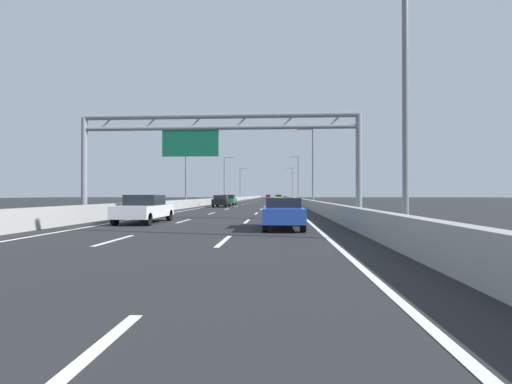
# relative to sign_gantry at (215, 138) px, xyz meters

# --- Properties ---
(ground_plane) EXTENTS (260.00, 260.00, 0.00)m
(ground_plane) POSITION_rel_sign_gantry_xyz_m (0.22, 77.25, -4.86)
(ground_plane) COLOR #262628
(lane_dash_left_1) EXTENTS (0.16, 3.00, 0.01)m
(lane_dash_left_1) POSITION_rel_sign_gantry_xyz_m (-1.58, -10.25, -4.86)
(lane_dash_left_1) COLOR white
(lane_dash_left_1) RESTS_ON ground_plane
(lane_dash_left_2) EXTENTS (0.16, 3.00, 0.01)m
(lane_dash_left_2) POSITION_rel_sign_gantry_xyz_m (-1.58, -1.25, -4.86)
(lane_dash_left_2) COLOR white
(lane_dash_left_2) RESTS_ON ground_plane
(lane_dash_left_3) EXTENTS (0.16, 3.00, 0.01)m
(lane_dash_left_3) POSITION_rel_sign_gantry_xyz_m (-1.58, 7.75, -4.86)
(lane_dash_left_3) COLOR white
(lane_dash_left_3) RESTS_ON ground_plane
(lane_dash_left_4) EXTENTS (0.16, 3.00, 0.01)m
(lane_dash_left_4) POSITION_rel_sign_gantry_xyz_m (-1.58, 16.75, -4.86)
(lane_dash_left_4) COLOR white
(lane_dash_left_4) RESTS_ON ground_plane
(lane_dash_left_5) EXTENTS (0.16, 3.00, 0.01)m
(lane_dash_left_5) POSITION_rel_sign_gantry_xyz_m (-1.58, 25.75, -4.86)
(lane_dash_left_5) COLOR white
(lane_dash_left_5) RESTS_ON ground_plane
(lane_dash_left_6) EXTENTS (0.16, 3.00, 0.01)m
(lane_dash_left_6) POSITION_rel_sign_gantry_xyz_m (-1.58, 34.75, -4.86)
(lane_dash_left_6) COLOR white
(lane_dash_left_6) RESTS_ON ground_plane
(lane_dash_left_7) EXTENTS (0.16, 3.00, 0.01)m
(lane_dash_left_7) POSITION_rel_sign_gantry_xyz_m (-1.58, 43.75, -4.86)
(lane_dash_left_7) COLOR white
(lane_dash_left_7) RESTS_ON ground_plane
(lane_dash_left_8) EXTENTS (0.16, 3.00, 0.01)m
(lane_dash_left_8) POSITION_rel_sign_gantry_xyz_m (-1.58, 52.75, -4.86)
(lane_dash_left_8) COLOR white
(lane_dash_left_8) RESTS_ON ground_plane
(lane_dash_left_9) EXTENTS (0.16, 3.00, 0.01)m
(lane_dash_left_9) POSITION_rel_sign_gantry_xyz_m (-1.58, 61.75, -4.86)
(lane_dash_left_9) COLOR white
(lane_dash_left_9) RESTS_ON ground_plane
(lane_dash_left_10) EXTENTS (0.16, 3.00, 0.01)m
(lane_dash_left_10) POSITION_rel_sign_gantry_xyz_m (-1.58, 70.75, -4.86)
(lane_dash_left_10) COLOR white
(lane_dash_left_10) RESTS_ON ground_plane
(lane_dash_left_11) EXTENTS (0.16, 3.00, 0.01)m
(lane_dash_left_11) POSITION_rel_sign_gantry_xyz_m (-1.58, 79.75, -4.86)
(lane_dash_left_11) COLOR white
(lane_dash_left_11) RESTS_ON ground_plane
(lane_dash_left_12) EXTENTS (0.16, 3.00, 0.01)m
(lane_dash_left_12) POSITION_rel_sign_gantry_xyz_m (-1.58, 88.75, -4.86)
(lane_dash_left_12) COLOR white
(lane_dash_left_12) RESTS_ON ground_plane
(lane_dash_left_13) EXTENTS (0.16, 3.00, 0.01)m
(lane_dash_left_13) POSITION_rel_sign_gantry_xyz_m (-1.58, 97.75, -4.86)
(lane_dash_left_13) COLOR white
(lane_dash_left_13) RESTS_ON ground_plane
(lane_dash_left_14) EXTENTS (0.16, 3.00, 0.01)m
(lane_dash_left_14) POSITION_rel_sign_gantry_xyz_m (-1.58, 106.75, -4.86)
(lane_dash_left_14) COLOR white
(lane_dash_left_14) RESTS_ON ground_plane
(lane_dash_left_15) EXTENTS (0.16, 3.00, 0.01)m
(lane_dash_left_15) POSITION_rel_sign_gantry_xyz_m (-1.58, 115.75, -4.86)
(lane_dash_left_15) COLOR white
(lane_dash_left_15) RESTS_ON ground_plane
(lane_dash_left_16) EXTENTS (0.16, 3.00, 0.01)m
(lane_dash_left_16) POSITION_rel_sign_gantry_xyz_m (-1.58, 124.75, -4.86)
(lane_dash_left_16) COLOR white
(lane_dash_left_16) RESTS_ON ground_plane
(lane_dash_left_17) EXTENTS (0.16, 3.00, 0.01)m
(lane_dash_left_17) POSITION_rel_sign_gantry_xyz_m (-1.58, 133.75, -4.86)
(lane_dash_left_17) COLOR white
(lane_dash_left_17) RESTS_ON ground_plane
(lane_dash_right_0) EXTENTS (0.16, 3.00, 0.01)m
(lane_dash_right_0) POSITION_rel_sign_gantry_xyz_m (2.02, -19.25, -4.86)
(lane_dash_right_0) COLOR white
(lane_dash_right_0) RESTS_ON ground_plane
(lane_dash_right_1) EXTENTS (0.16, 3.00, 0.01)m
(lane_dash_right_1) POSITION_rel_sign_gantry_xyz_m (2.02, -10.25, -4.86)
(lane_dash_right_1) COLOR white
(lane_dash_right_1) RESTS_ON ground_plane
(lane_dash_right_2) EXTENTS (0.16, 3.00, 0.01)m
(lane_dash_right_2) POSITION_rel_sign_gantry_xyz_m (2.02, -1.25, -4.86)
(lane_dash_right_2) COLOR white
(lane_dash_right_2) RESTS_ON ground_plane
(lane_dash_right_3) EXTENTS (0.16, 3.00, 0.01)m
(lane_dash_right_3) POSITION_rel_sign_gantry_xyz_m (2.02, 7.75, -4.86)
(lane_dash_right_3) COLOR white
(lane_dash_right_3) RESTS_ON ground_plane
(lane_dash_right_4) EXTENTS (0.16, 3.00, 0.01)m
(lane_dash_right_4) POSITION_rel_sign_gantry_xyz_m (2.02, 16.75, -4.86)
(lane_dash_right_4) COLOR white
(lane_dash_right_4) RESTS_ON ground_plane
(lane_dash_right_5) EXTENTS (0.16, 3.00, 0.01)m
(lane_dash_right_5) POSITION_rel_sign_gantry_xyz_m (2.02, 25.75, -4.86)
(lane_dash_right_5) COLOR white
(lane_dash_right_5) RESTS_ON ground_plane
(lane_dash_right_6) EXTENTS (0.16, 3.00, 0.01)m
(lane_dash_right_6) POSITION_rel_sign_gantry_xyz_m (2.02, 34.75, -4.86)
(lane_dash_right_6) COLOR white
(lane_dash_right_6) RESTS_ON ground_plane
(lane_dash_right_7) EXTENTS (0.16, 3.00, 0.01)m
(lane_dash_right_7) POSITION_rel_sign_gantry_xyz_m (2.02, 43.75, -4.86)
(lane_dash_right_7) COLOR white
(lane_dash_right_7) RESTS_ON ground_plane
(lane_dash_right_8) EXTENTS (0.16, 3.00, 0.01)m
(lane_dash_right_8) POSITION_rel_sign_gantry_xyz_m (2.02, 52.75, -4.86)
(lane_dash_right_8) COLOR white
(lane_dash_right_8) RESTS_ON ground_plane
(lane_dash_right_9) EXTENTS (0.16, 3.00, 0.01)m
(lane_dash_right_9) POSITION_rel_sign_gantry_xyz_m (2.02, 61.75, -4.86)
(lane_dash_right_9) COLOR white
(lane_dash_right_9) RESTS_ON ground_plane
(lane_dash_right_10) EXTENTS (0.16, 3.00, 0.01)m
(lane_dash_right_10) POSITION_rel_sign_gantry_xyz_m (2.02, 70.75, -4.86)
(lane_dash_right_10) COLOR white
(lane_dash_right_10) RESTS_ON ground_plane
(lane_dash_right_11) EXTENTS (0.16, 3.00, 0.01)m
(lane_dash_right_11) POSITION_rel_sign_gantry_xyz_m (2.02, 79.75, -4.86)
(lane_dash_right_11) COLOR white
(lane_dash_right_11) RESTS_ON ground_plane
(lane_dash_right_12) EXTENTS (0.16, 3.00, 0.01)m
(lane_dash_right_12) POSITION_rel_sign_gantry_xyz_m (2.02, 88.75, -4.86)
(lane_dash_right_12) COLOR white
(lane_dash_right_12) RESTS_ON ground_plane
(lane_dash_right_13) EXTENTS (0.16, 3.00, 0.01)m
(lane_dash_right_13) POSITION_rel_sign_gantry_xyz_m (2.02, 97.75, -4.86)
(lane_dash_right_13) COLOR white
(lane_dash_right_13) RESTS_ON ground_plane
(lane_dash_right_14) EXTENTS (0.16, 3.00, 0.01)m
(lane_dash_right_14) POSITION_rel_sign_gantry_xyz_m (2.02, 106.75, -4.86)
(lane_dash_right_14) COLOR white
(lane_dash_right_14) RESTS_ON ground_plane
(lane_dash_right_15) EXTENTS (0.16, 3.00, 0.01)m
(lane_dash_right_15) POSITION_rel_sign_gantry_xyz_m (2.02, 115.75, -4.86)
(lane_dash_right_15) COLOR white
(lane_dash_right_15) RESTS_ON ground_plane
(lane_dash_right_16) EXTENTS (0.16, 3.00, 0.01)m
(lane_dash_right_16) POSITION_rel_sign_gantry_xyz_m (2.02, 124.75, -4.86)
(lane_dash_right_16) COLOR white
(lane_dash_right_16) RESTS_ON ground_plane
(lane_dash_right_17) EXTENTS (0.16, 3.00, 0.01)m
(lane_dash_right_17) POSITION_rel_sign_gantry_xyz_m (2.02, 133.75, -4.86)
(lane_dash_right_17) COLOR white
(lane_dash_right_17) RESTS_ON ground_plane
(edge_line_left) EXTENTS (0.16, 176.00, 0.01)m
(edge_line_left) POSITION_rel_sign_gantry_xyz_m (-5.03, 65.25, -4.86)
(edge_line_left) COLOR white
(edge_line_left) RESTS_ON ground_plane
(edge_line_right) EXTENTS (0.16, 176.00, 0.01)m
(edge_line_right) POSITION_rel_sign_gantry_xyz_m (5.47, 65.25, -4.86)
(edge_line_right) COLOR white
(edge_line_right) RESTS_ON ground_plane
(barrier_left) EXTENTS (0.45, 220.00, 0.95)m
(barrier_left) POSITION_rel_sign_gantry_xyz_m (-6.68, 87.25, -4.39)
(barrier_left) COLOR #9E9E99
(barrier_left) RESTS_ON ground_plane
(barrier_right) EXTENTS (0.45, 220.00, 0.95)m
(barrier_right) POSITION_rel_sign_gantry_xyz_m (7.12, 87.25, -4.39)
(barrier_right) COLOR #9E9E99
(barrier_right) RESTS_ON ground_plane
(sign_gantry) EXTENTS (16.86, 0.36, 6.36)m
(sign_gantry) POSITION_rel_sign_gantry_xyz_m (0.00, 0.00, 0.00)
(sign_gantry) COLOR gray
(sign_gantry) RESTS_ON ground_plane
(streetlamp_right_near) EXTENTS (2.58, 0.28, 9.50)m
(streetlamp_right_near) POSITION_rel_sign_gantry_xyz_m (7.68, -9.76, 0.53)
(streetlamp_right_near) COLOR slate
(streetlamp_right_near) RESTS_ON ground_plane
(streetlamp_left_mid) EXTENTS (2.58, 0.28, 9.50)m
(streetlamp_left_mid) POSITION_rel_sign_gantry_xyz_m (-7.25, 23.15, 0.53)
(streetlamp_left_mid) COLOR slate
(streetlamp_left_mid) RESTS_ON ground_plane
(streetlamp_right_mid) EXTENTS (2.58, 0.28, 9.50)m
(streetlamp_right_mid) POSITION_rel_sign_gantry_xyz_m (7.68, 23.15, 0.53)
(streetlamp_right_mid) COLOR slate
(streetlamp_right_mid) RESTS_ON ground_plane
(streetlamp_left_far) EXTENTS (2.58, 0.28, 9.50)m
(streetlamp_left_far) POSITION_rel_sign_gantry_xyz_m (-7.25, 56.06, 0.53)
(streetlamp_left_far) COLOR slate
(streetlamp_left_far) RESTS_ON ground_plane
(streetlamp_right_far) EXTENTS (2.58, 0.28, 9.50)m
(streetlamp_right_far) POSITION_rel_sign_gantry_xyz_m (7.68, 56.06, 0.53)
(streetlamp_right_far) COLOR slate
(streetlamp_right_far) RESTS_ON ground_plane
(streetlamp_left_distant) EXTENTS (2.58, 0.28, 9.50)m
(streetlamp_left_distant) POSITION_rel_sign_gantry_xyz_m (-7.25, 88.97, 0.53)
(streetlamp_left_distant) COLOR slate
(streetlamp_left_distant) RESTS_ON ground_plane
(streetlamp_right_distant) EXTENTS (2.58, 0.28, 9.50)m
(streetlamp_right_distant) POSITION_rel_sign_gantry_xyz_m (7.68, 88.97, 0.53)
(streetlamp_right_distant) COLOR slate
(streetlamp_right_distant) RESTS_ON ground_plane
(white_car) EXTENTS (1.87, 4.65, 1.50)m
(white_car) POSITION_rel_sign_gantry_xyz_m (-3.34, -2.61, -4.11)
(white_car) COLOR silver
(white_car) RESTS_ON ground_plane
(green_car) EXTENTS (1.72, 4.43, 1.51)m
(green_car) POSITION_rel_sign_gantry_xyz_m (-3.37, 32.48, -4.09)
(green_car) COLOR #1E7A38
(green_car) RESTS_ON ground_plane
(black_car) EXTENTS (1.73, 4.34, 1.46)m
(black_car) POSITION_rel_sign_gantry_xyz_m (-3.20, 23.61, -4.12)
(black_car) COLOR black
(black_car) RESTS_ON ground_plane
(yellow_car) EXTENTS (1.72, 4.12, 1.54)m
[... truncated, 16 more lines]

